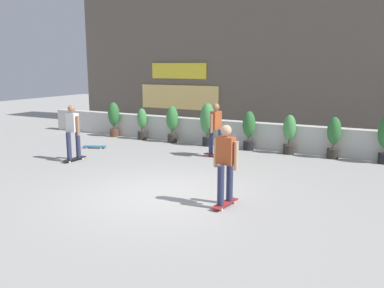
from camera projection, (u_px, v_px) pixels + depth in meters
ground_plane at (161, 195)px, 9.09m from camera, size 48.00×48.00×0.00m
planter_wall at (251, 135)px, 14.23m from camera, size 18.00×0.40×0.90m
building_backdrop at (284, 56)px, 17.18m from camera, size 20.00×2.08×6.50m
potted_plant_0 at (114, 117)px, 16.34m from camera, size 0.46×0.46×1.39m
potted_plant_1 at (142, 123)px, 15.74m from camera, size 0.37×0.37×1.21m
potted_plant_2 at (172, 122)px, 15.10m from camera, size 0.45×0.45×1.37m
potted_plant_3 at (208, 121)px, 14.42m from camera, size 0.53×0.53×1.53m
potted_plant_4 at (249, 128)px, 13.75m from camera, size 0.43×0.43×1.33m
potted_plant_5 at (289, 132)px, 13.13m from camera, size 0.41×0.41×1.29m
potted_plant_6 at (334, 136)px, 12.50m from camera, size 0.41×0.41×1.30m
skater_far_left at (226, 162)px, 8.16m from camera, size 0.56×0.82×1.70m
skater_foreground at (73, 130)px, 12.12m from camera, size 0.56×0.81×1.70m
skater_by_wall_right at (216, 128)px, 12.64m from camera, size 0.82×0.55×1.70m
skateboard_near_camera at (95, 146)px, 14.16m from camera, size 0.82×0.49×0.08m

